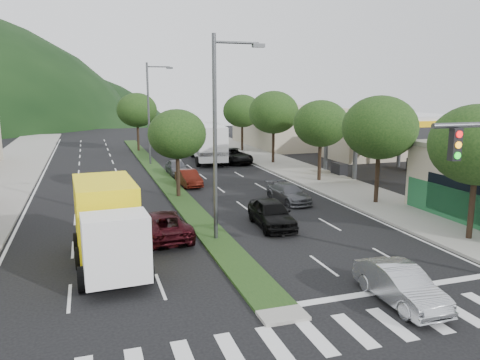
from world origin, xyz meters
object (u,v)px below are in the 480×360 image
object	(u,v)px
car_queue_a	(272,213)
motorhome	(208,141)
suv_maroon	(161,224)
tree_r_c	(321,124)
tree_r_d	(274,112)
tree_r_e	(242,111)
streetlight_near	(219,129)
sedan_silver	(400,285)
car_queue_d	(234,156)
streetlight_mid	(151,109)
tree_r_b	(380,128)
tree_r_a	(478,145)
tree_med_near	(177,134)
box_truck	(108,226)
tree_med_far	(137,110)
car_queue_e	(177,168)
car_queue_b	(289,193)
car_queue_c	(189,178)

from	to	relation	value
car_queue_a	motorhome	world-z (taller)	motorhome
suv_maroon	tree_r_c	bearing A→B (deg)	-147.17
tree_r_d	tree_r_e	xyz separation A→B (m)	(0.00, 10.00, -0.29)
streetlight_near	sedan_silver	distance (m)	10.88
car_queue_a	car_queue_d	world-z (taller)	car_queue_a
streetlight_mid	sedan_silver	size ratio (longest dim) A/B	2.45
tree_r_b	tree_r_e	world-z (taller)	tree_r_b
car_queue_a	suv_maroon	bearing A→B (deg)	-175.64
streetlight_near	tree_r_a	bearing A→B (deg)	-18.73
tree_med_near	car_queue_a	world-z (taller)	tree_med_near
tree_r_a	tree_r_d	world-z (taller)	tree_r_d
tree_r_d	box_truck	bearing A→B (deg)	-126.16
tree_r_b	tree_r_c	size ratio (longest dim) A/B	1.07
sedan_silver	car_queue_d	size ratio (longest dim) A/B	0.75
tree_med_far	car_queue_e	world-z (taller)	tree_med_far
motorhome	car_queue_a	bearing A→B (deg)	-88.54
tree_r_b	car_queue_b	world-z (taller)	tree_r_b
box_truck	motorhome	distance (m)	29.88
streetlight_mid	sedan_silver	bearing A→B (deg)	-83.00
streetlight_mid	box_truck	xyz separation A→B (m)	(-5.43, -26.58, -3.92)
car_queue_e	tree_r_d	bearing A→B (deg)	16.70
box_truck	motorhome	size ratio (longest dim) A/B	0.70
car_queue_a	car_queue_e	size ratio (longest dim) A/B	1.13
tree_r_b	tree_med_near	xyz separation A→B (m)	(-12.00, 6.00, -0.61)
box_truck	car_queue_a	bearing A→B (deg)	-164.72
tree_r_b	tree_r_c	bearing A→B (deg)	90.00
tree_r_c	sedan_silver	size ratio (longest dim) A/B	1.58
tree_r_a	tree_med_far	distance (m)	41.76
tree_r_c	streetlight_mid	world-z (taller)	streetlight_mid
sedan_silver	car_queue_e	bearing A→B (deg)	96.52
tree_r_e	car_queue_c	distance (m)	21.56
tree_r_e	sedan_silver	bearing A→B (deg)	-100.62
tree_med_near	car_queue_a	bearing A→B (deg)	-67.99
tree_r_a	streetlight_mid	bearing A→B (deg)	112.13
streetlight_near	car_queue_e	bearing A→B (deg)	86.03
car_queue_b	tree_r_d	bearing A→B (deg)	66.17
car_queue_d	box_truck	size ratio (longest dim) A/B	0.75
tree_r_c	tree_med_near	bearing A→B (deg)	-170.54
tree_r_b	tree_r_d	distance (m)	18.00
car_queue_b	box_truck	distance (m)	14.38
tree_r_d	tree_r_b	bearing A→B (deg)	-90.00
streetlight_near	tree_med_far	bearing A→B (deg)	90.33
suv_maroon	tree_med_near	bearing A→B (deg)	-109.86
tree_r_c	streetlight_near	xyz separation A→B (m)	(-11.79, -12.00, 0.84)
sedan_silver	car_queue_b	xyz separation A→B (m)	(2.40, 15.08, -0.07)
tree_r_b	motorhome	bearing A→B (deg)	104.72
tree_r_b	car_queue_d	size ratio (longest dim) A/B	1.28
tree_r_c	car_queue_b	size ratio (longest dim) A/B	1.55
tree_r_e	car_queue_c	size ratio (longest dim) A/B	1.77
tree_r_d	car_queue_e	world-z (taller)	tree_r_d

